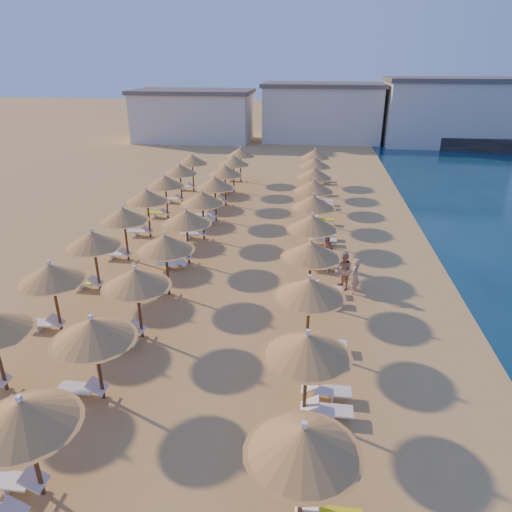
# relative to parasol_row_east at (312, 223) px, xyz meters

# --- Properties ---
(ground) EXTENTS (220.00, 220.00, 0.00)m
(ground) POSITION_rel_parasol_row_east_xyz_m (-2.90, -5.57, -2.58)
(ground) COLOR tan
(ground) RESTS_ON ground
(hotel_blocks) EXTENTS (47.96, 10.73, 8.10)m
(hotel_blocks) POSITION_rel_parasol_row_east_xyz_m (1.37, 40.21, 1.12)
(hotel_blocks) COLOR beige
(hotel_blocks) RESTS_ON ground
(parasol_row_east) EXTENTS (2.69, 38.84, 3.15)m
(parasol_row_east) POSITION_rel_parasol_row_east_xyz_m (0.00, 0.00, 0.00)
(parasol_row_east) COLOR brown
(parasol_row_east) RESTS_ON ground
(parasol_row_west) EXTENTS (2.69, 38.84, 3.15)m
(parasol_row_west) POSITION_rel_parasol_row_east_xyz_m (-6.56, 0.00, 0.00)
(parasol_row_west) COLOR brown
(parasol_row_west) RESTS_ON ground
(parasol_row_inland) EXTENTS (2.69, 27.99, 3.15)m
(parasol_row_inland) POSITION_rel_parasol_row_east_xyz_m (-10.00, 1.81, -0.00)
(parasol_row_inland) COLOR brown
(parasol_row_inland) RESTS_ON ground
(loungers) EXTENTS (13.01, 37.60, 0.66)m
(loungers) POSITION_rel_parasol_row_east_xyz_m (-4.64, 0.27, -2.24)
(loungers) COLOR white
(loungers) RESTS_ON ground
(beachgoer_b) EXTENTS (1.05, 1.14, 1.88)m
(beachgoer_b) POSITION_rel_parasol_row_east_xyz_m (1.60, -1.98, -1.64)
(beachgoer_b) COLOR tan
(beachgoer_b) RESTS_ON ground
(beachgoer_a) EXTENTS (0.63, 0.75, 1.76)m
(beachgoer_a) POSITION_rel_parasol_row_east_xyz_m (2.11, -2.37, -1.70)
(beachgoer_a) COLOR tan
(beachgoer_a) RESTS_ON ground
(beachgoer_c) EXTENTS (1.02, 1.06, 1.78)m
(beachgoer_c) POSITION_rel_parasol_row_east_xyz_m (0.83, 0.51, -1.70)
(beachgoer_c) COLOR tan
(beachgoer_c) RESTS_ON ground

